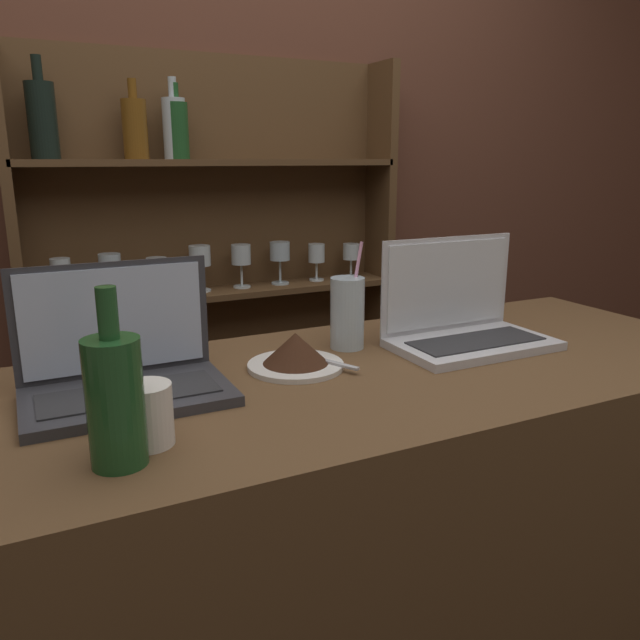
{
  "coord_description": "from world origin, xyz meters",
  "views": [
    {
      "loc": [
        -0.6,
        -0.66,
        1.35
      ],
      "look_at": [
        -0.1,
        0.35,
        1.06
      ],
      "focal_mm": 35.0,
      "sensor_mm": 36.0,
      "label": 1
    }
  ],
  "objects_px": {
    "water_glass": "(347,313)",
    "wine_bottle_green": "(115,399)",
    "laptop_near": "(123,367)",
    "laptop_far": "(463,320)",
    "cake_plate": "(296,353)",
    "coffee_cup": "(147,415)"
  },
  "relations": [
    {
      "from": "cake_plate",
      "to": "wine_bottle_green",
      "type": "height_order",
      "value": "wine_bottle_green"
    },
    {
      "from": "water_glass",
      "to": "cake_plate",
      "type": "bearing_deg",
      "value": -153.97
    },
    {
      "from": "laptop_far",
      "to": "wine_bottle_green",
      "type": "height_order",
      "value": "wine_bottle_green"
    },
    {
      "from": "cake_plate",
      "to": "laptop_near",
      "type": "bearing_deg",
      "value": -179.94
    },
    {
      "from": "water_glass",
      "to": "laptop_far",
      "type": "bearing_deg",
      "value": -20.28
    },
    {
      "from": "laptop_near",
      "to": "laptop_far",
      "type": "bearing_deg",
      "value": -0.98
    },
    {
      "from": "laptop_near",
      "to": "laptop_far",
      "type": "xyz_separation_m",
      "value": [
        0.71,
        -0.01,
        0.0
      ]
    },
    {
      "from": "laptop_far",
      "to": "cake_plate",
      "type": "height_order",
      "value": "laptop_far"
    },
    {
      "from": "laptop_near",
      "to": "laptop_far",
      "type": "distance_m",
      "value": 0.71
    },
    {
      "from": "laptop_near",
      "to": "water_glass",
      "type": "height_order",
      "value": "water_glass"
    },
    {
      "from": "wine_bottle_green",
      "to": "coffee_cup",
      "type": "height_order",
      "value": "wine_bottle_green"
    },
    {
      "from": "laptop_far",
      "to": "wine_bottle_green",
      "type": "bearing_deg",
      "value": -162.43
    },
    {
      "from": "laptop_near",
      "to": "cake_plate",
      "type": "distance_m",
      "value": 0.32
    },
    {
      "from": "laptop_far",
      "to": "water_glass",
      "type": "xyz_separation_m",
      "value": [
        -0.24,
        0.09,
        0.02
      ]
    },
    {
      "from": "laptop_far",
      "to": "wine_bottle_green",
      "type": "distance_m",
      "value": 0.8
    },
    {
      "from": "water_glass",
      "to": "wine_bottle_green",
      "type": "height_order",
      "value": "wine_bottle_green"
    },
    {
      "from": "laptop_near",
      "to": "coffee_cup",
      "type": "bearing_deg",
      "value": -90.66
    },
    {
      "from": "cake_plate",
      "to": "coffee_cup",
      "type": "bearing_deg",
      "value": -146.84
    },
    {
      "from": "laptop_near",
      "to": "wine_bottle_green",
      "type": "distance_m",
      "value": 0.26
    },
    {
      "from": "wine_bottle_green",
      "to": "coffee_cup",
      "type": "relative_size",
      "value": 2.68
    },
    {
      "from": "laptop_near",
      "to": "wine_bottle_green",
      "type": "xyz_separation_m",
      "value": [
        -0.05,
        -0.25,
        0.04
      ]
    },
    {
      "from": "cake_plate",
      "to": "coffee_cup",
      "type": "height_order",
      "value": "coffee_cup"
    }
  ]
}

